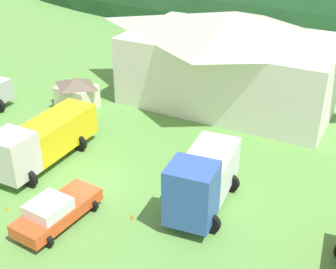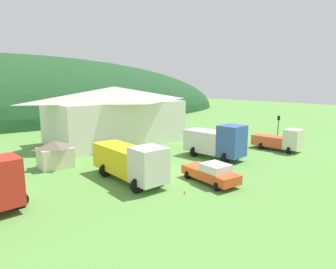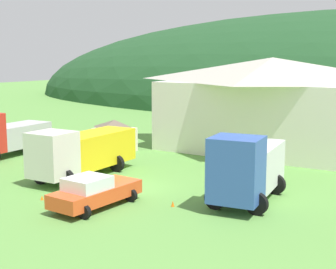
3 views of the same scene
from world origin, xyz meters
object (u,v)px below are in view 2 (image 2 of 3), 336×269
depot_building (115,114)px  play_shed_cream (55,154)px  traffic_cone_near_pickup (217,169)px  box_truck_blue (217,141)px  light_truck_cream (280,140)px  traffic_light_east (278,128)px  service_pickup_orange (211,173)px  flatbed_truck_yellow (130,161)px  traffic_cone_mid_row (185,194)px

depot_building → play_shed_cream: size_ratio=5.73×
play_shed_cream → traffic_cone_near_pickup: (11.39, -9.91, -1.31)m
depot_building → traffic_cone_near_pickup: depot_building is taller
play_shed_cream → traffic_cone_near_pickup: 15.15m
box_truck_blue → light_truck_cream: 8.88m
box_truck_blue → traffic_light_east: bearing=78.8°
service_pickup_orange → traffic_cone_near_pickup: size_ratio=8.49×
flatbed_truck_yellow → traffic_cone_near_pickup: bearing=73.7°
traffic_light_east → traffic_cone_near_pickup: bearing=-172.1°
box_truck_blue → traffic_cone_mid_row: box_truck_blue is taller
play_shed_cream → traffic_cone_near_pickup: play_shed_cream is taller
flatbed_truck_yellow → light_truck_cream: bearing=83.8°
play_shed_cream → traffic_cone_near_pickup: bearing=-41.0°
depot_building → play_shed_cream: (-10.26, -7.15, -2.51)m
box_truck_blue → light_truck_cream: size_ratio=1.19×
depot_building → light_truck_cream: depot_building is taller
play_shed_cream → light_truck_cream: (22.79, -9.50, -0.06)m
play_shed_cream → traffic_cone_mid_row: size_ratio=6.54×
traffic_cone_mid_row → depot_building: bearing=74.9°
depot_building → service_pickup_orange: size_ratio=3.46×
play_shed_cream → flatbed_truck_yellow: size_ratio=0.39×
depot_building → traffic_cone_mid_row: (-5.33, -19.69, -3.82)m
traffic_cone_near_pickup → traffic_cone_mid_row: traffic_cone_near_pickup is taller
play_shed_cream → traffic_cone_mid_row: 13.54m
play_shed_cream → service_pickup_orange: bearing=-56.1°
service_pickup_orange → depot_building: bearing=177.5°
traffic_light_east → traffic_cone_mid_row: size_ratio=8.25×
light_truck_cream → service_pickup_orange: light_truck_cream is taller
play_shed_cream → traffic_light_east: traffic_light_east is taller
play_shed_cream → flatbed_truck_yellow: 8.44m
traffic_cone_near_pickup → service_pickup_orange: bearing=-146.0°
play_shed_cream → light_truck_cream: bearing=-22.6°
flatbed_truck_yellow → box_truck_blue: box_truck_blue is taller
flatbed_truck_yellow → light_truck_cream: size_ratio=1.40×
service_pickup_orange → traffic_cone_near_pickup: (3.25, 2.19, -0.83)m
traffic_light_east → traffic_cone_near_pickup: 13.52m
depot_building → service_pickup_orange: depot_building is taller
traffic_cone_mid_row → service_pickup_orange: bearing=7.8°
play_shed_cream → box_truck_blue: box_truck_blue is taller
light_truck_cream → box_truck_blue: bearing=-111.4°
flatbed_truck_yellow → service_pickup_orange: 6.51m
flatbed_truck_yellow → depot_building: bearing=154.3°
depot_building → traffic_light_east: depot_building is taller
depot_building → play_shed_cream: bearing=-145.1°
service_pickup_orange → traffic_cone_near_pickup: 4.01m
service_pickup_orange → play_shed_cream: bearing=-142.3°
traffic_cone_near_pickup → traffic_cone_mid_row: size_ratio=1.27×
light_truck_cream → traffic_light_east: (1.79, 1.41, 1.15)m
service_pickup_orange → traffic_cone_mid_row: (-3.21, -0.44, -0.83)m
depot_building → box_truck_blue: 15.06m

